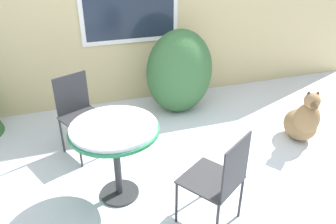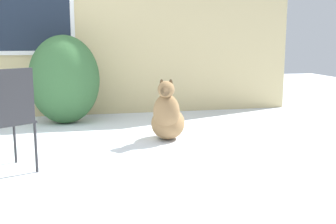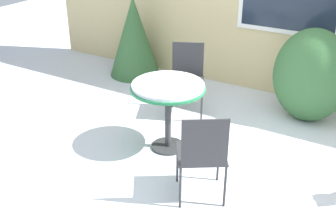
# 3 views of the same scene
# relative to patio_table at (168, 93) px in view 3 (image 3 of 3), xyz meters

# --- Properties ---
(ground_plane) EXTENTS (16.00, 16.00, 0.00)m
(ground_plane) POSITION_rel_patio_table_xyz_m (0.67, -0.10, -0.67)
(ground_plane) COLOR silver
(shrub_left) EXTENTS (0.94, 0.63, 1.19)m
(shrub_left) POSITION_rel_patio_table_xyz_m (1.16, 1.48, -0.08)
(shrub_left) COLOR #386638
(shrub_left) RESTS_ON ground_plane
(evergreen_bush) EXTENTS (0.79, 0.79, 1.24)m
(evergreen_bush) POSITION_rel_patio_table_xyz_m (-1.60, 1.67, -0.05)
(evergreen_bush) COLOR #386638
(evergreen_bush) RESTS_ON ground_plane
(patio_table) EXTENTS (0.81, 0.81, 0.78)m
(patio_table) POSITION_rel_patio_table_xyz_m (0.00, 0.00, 0.00)
(patio_table) COLOR #2D2D30
(patio_table) RESTS_ON ground_plane
(patio_chair_near_table) EXTENTS (0.58, 0.58, 0.91)m
(patio_chair_near_table) POSITION_rel_patio_table_xyz_m (-0.25, 0.90, -0.16)
(patio_chair_near_table) COLOR #2D2D30
(patio_chair_near_table) RESTS_ON ground_plane
(patio_chair_far_side) EXTENTS (0.61, 0.61, 0.91)m
(patio_chair_far_side) POSITION_rel_patio_table_xyz_m (0.73, -0.64, -0.16)
(patio_chair_far_side) COLOR #2D2D30
(patio_chair_far_side) RESTS_ON ground_plane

